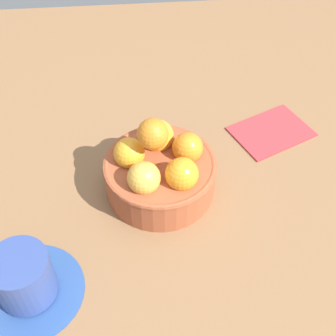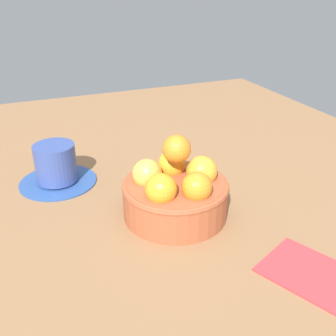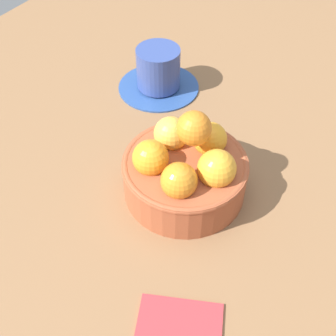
{
  "view_description": "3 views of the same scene",
  "coord_description": "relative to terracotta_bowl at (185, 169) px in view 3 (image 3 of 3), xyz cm",
  "views": [
    {
      "loc": [
        2.84,
        44.17,
        52.68
      ],
      "look_at": [
        -1.04,
        1.35,
        5.88
      ],
      "focal_mm": 48.53,
      "sensor_mm": 36.0,
      "label": 1
    },
    {
      "loc": [
        -47.85,
        20.89,
        34.34
      ],
      "look_at": [
        1.88,
        0.45,
        7.39
      ],
      "focal_mm": 41.85,
      "sensor_mm": 36.0,
      "label": 2
    },
    {
      "loc": [
        -35.22,
        -19.5,
        46.7
      ],
      "look_at": [
        -1.75,
        1.51,
        5.13
      ],
      "focal_mm": 48.3,
      "sensor_mm": 36.0,
      "label": 3
    }
  ],
  "objects": [
    {
      "name": "coffee_cup",
      "position": [
        17.66,
        15.64,
        -1.1
      ],
      "size": [
        13.76,
        13.76,
        7.4
      ],
      "color": "#294A8C",
      "rests_on": "ground_plane"
    },
    {
      "name": "terracotta_bowl",
      "position": [
        0.0,
        0.0,
        0.0
      ],
      "size": [
        16.41,
        16.41,
        13.01
      ],
      "color": "#9E4C2D",
      "rests_on": "ground_plane"
    },
    {
      "name": "ground_plane",
      "position": [
        -0.02,
        0.04,
        -6.6
      ],
      "size": [
        144.63,
        114.82,
        4.78
      ],
      "primitive_type": "cube",
      "color": "brown"
    }
  ]
}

